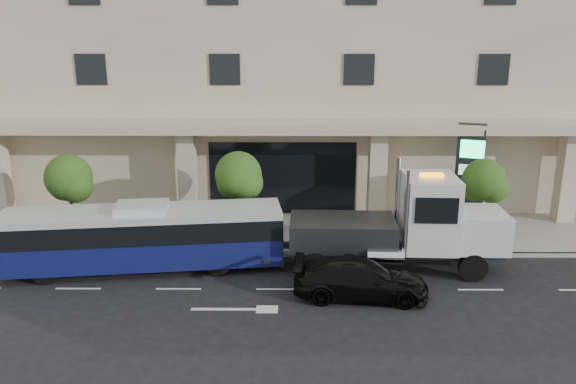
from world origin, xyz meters
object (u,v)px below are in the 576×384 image
Objects in this scene: tow_truck at (406,227)px; black_sedan at (361,279)px; city_bus at (144,236)px; signage_pylon at (469,175)px.

black_sedan is (-2.21, -2.71, -1.17)m from tow_truck.
tow_truck is (11.13, 0.12, 0.41)m from city_bus.
tow_truck is 1.91× the size of signage_pylon.
signage_pylon reaches higher than tow_truck.
black_sedan is at bearing -127.22° from tow_truck.
tow_truck reaches higher than black_sedan.
city_bus is at bearing 78.59° from black_sedan.
tow_truck is at bearing -108.10° from signage_pylon.
city_bus is 2.32× the size of black_sedan.
signage_pylon is at bearing 53.82° from tow_truck.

